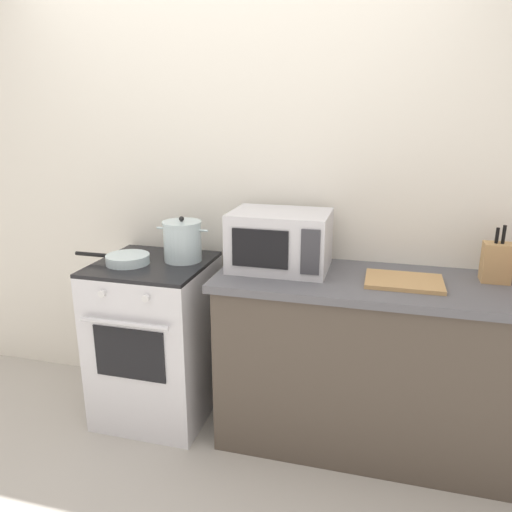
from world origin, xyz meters
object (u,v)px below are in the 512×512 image
at_px(cutting_board, 404,281).
at_px(frying_pan, 127,259).
at_px(stove, 157,339).
at_px(knife_block, 496,262).
at_px(microwave, 280,240).
at_px(stock_pot, 183,241).

bearing_deg(cutting_board, frying_pan, -177.73).
distance_m(stove, knife_block, 1.83).
relative_size(microwave, cutting_board, 1.39).
height_order(stock_pot, knife_block, knife_block).
bearing_deg(stock_pot, knife_block, 2.35).
relative_size(stock_pot, frying_pan, 0.68).
relative_size(stove, frying_pan, 2.13).
distance_m(frying_pan, cutting_board, 1.44).
height_order(cutting_board, knife_block, knife_block).
bearing_deg(microwave, knife_block, 3.40).
xyz_separation_m(stock_pot, frying_pan, (-0.27, -0.13, -0.09)).
distance_m(stock_pot, frying_pan, 0.31).
relative_size(cutting_board, knife_block, 1.29).
height_order(stove, frying_pan, frying_pan).
distance_m(stove, cutting_board, 1.40).
xyz_separation_m(frying_pan, knife_block, (1.86, 0.20, 0.07)).
relative_size(stock_pot, knife_block, 1.06).
height_order(stove, cutting_board, cutting_board).
distance_m(microwave, cutting_board, 0.64).
height_order(frying_pan, knife_block, knife_block).
bearing_deg(microwave, cutting_board, -7.14).
relative_size(stove, cutting_board, 2.56).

